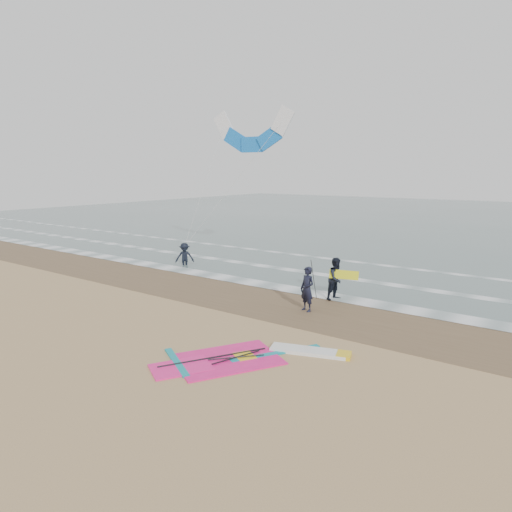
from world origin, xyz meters
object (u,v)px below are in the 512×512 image
Objects in this scene: person_wading at (185,252)px; surf_kite at (252,134)px; person_standing at (307,289)px; windsurf_rig at (250,358)px; person_walking at (336,279)px.

surf_kite is at bearing 7.71° from person_wading.
surf_kite is (-7.99, 7.02, 7.05)m from person_standing.
windsurf_rig is 14.88m from person_wading.
surf_kite is at bearing 126.05° from windsurf_rig.
windsurf_rig is 3.00× the size of person_wading.
surf_kite is at bearing 77.20° from person_walking.
windsurf_rig is 2.73× the size of person_walking.
person_walking is (-0.80, 7.65, 0.93)m from windsurf_rig.
person_walking reaches higher than person_wading.
person_walking reaches higher than windsurf_rig.
windsurf_rig is at bearing -62.57° from person_standing.
person_standing is 11.38m from person_wading.
surf_kite is at bearing 155.44° from person_standing.
person_walking is 11.05m from person_wading.
person_standing is 0.97× the size of person_walking.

